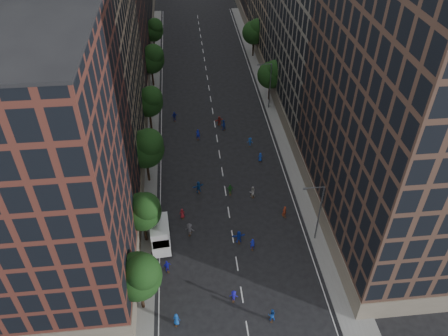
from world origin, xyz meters
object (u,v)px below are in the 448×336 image
Objects in this scene: streetlamp_far at (269,83)px; skater_2 at (272,315)px; skater_0 at (176,319)px; skater_1 at (252,244)px; streetlamp_near at (318,210)px; cargo_van at (160,234)px.

streetlamp_far is 5.21× the size of skater_2.
skater_0 is 0.95× the size of skater_2.
skater_0 is 13.72m from skater_1.
streetlamp_near is at bearing -172.49° from skater_1.
skater_0 is at bearing 0.81° from skater_2.
streetlamp_near reaches higher than skater_1.
streetlamp_near is 20.06m from cargo_van.
streetlamp_far is at bearing -101.74° from skater_1.
skater_1 is 0.99× the size of skater_2.
streetlamp_near is 9.24m from skater_1.
skater_0 is (-17.90, -10.45, -4.34)m from streetlamp_near.
streetlamp_near reaches higher than skater_2.
skater_2 reaches higher than skater_0.
streetlamp_near is 1.61× the size of cargo_van.
cargo_van reaches higher than skater_1.
skater_0 is 10.30m from skater_2.
streetlamp_near is at bearing -120.82° from skater_2.
streetlamp_near is 5.49× the size of skater_0.
cargo_van is (-19.68, -31.59, -3.64)m from streetlamp_far.
streetlamp_near is 1.00× the size of streetlamp_far.
skater_2 is (0.52, -10.18, 0.01)m from skater_1.
cargo_van is 3.23× the size of skater_2.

